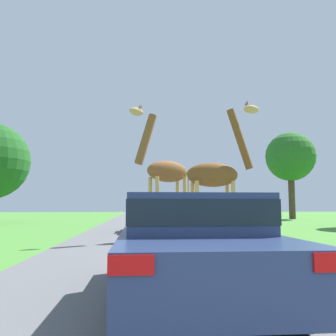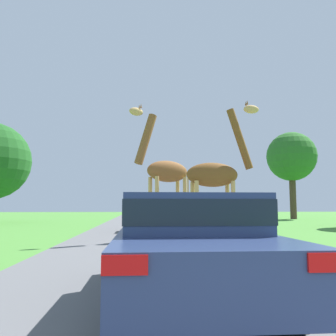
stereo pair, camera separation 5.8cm
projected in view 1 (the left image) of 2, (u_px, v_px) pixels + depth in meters
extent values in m
cube|color=#5B5B5E|center=(156.00, 222.00, 29.20)|extent=(8.14, 120.00, 0.00)
cylinder|color=tan|center=(157.00, 209.00, 12.85)|extent=(0.15, 0.15, 2.36)
cylinder|color=#2D2319|center=(157.00, 240.00, 12.73)|extent=(0.19, 0.19, 0.09)
cylinder|color=tan|center=(150.00, 208.00, 13.25)|extent=(0.15, 0.15, 2.36)
cylinder|color=#2D2319|center=(150.00, 239.00, 13.13)|extent=(0.19, 0.19, 0.09)
cylinder|color=tan|center=(185.00, 208.00, 13.55)|extent=(0.15, 0.15, 2.36)
cylinder|color=#2D2319|center=(185.00, 239.00, 13.43)|extent=(0.19, 0.19, 0.09)
cylinder|color=tan|center=(178.00, 208.00, 13.95)|extent=(0.15, 0.15, 2.36)
cylinder|color=#2D2319|center=(178.00, 238.00, 13.83)|extent=(0.19, 0.19, 0.09)
ellipsoid|color=brown|center=(168.00, 171.00, 13.55)|extent=(1.85, 1.37, 0.82)
cylinder|color=brown|center=(146.00, 139.00, 13.14)|extent=(0.94, 0.71, 1.96)
ellipsoid|color=tan|center=(136.00, 112.00, 13.01)|extent=(0.61, 0.48, 0.30)
cylinder|color=tan|center=(186.00, 189.00, 13.95)|extent=(0.05, 0.05, 1.30)
cone|color=brown|center=(141.00, 106.00, 13.07)|extent=(0.07, 0.07, 0.16)
cone|color=brown|center=(139.00, 107.00, 13.18)|extent=(0.07, 0.07, 0.16)
cylinder|color=tan|center=(228.00, 212.00, 12.34)|extent=(0.14, 0.14, 2.10)
cylinder|color=#2D2319|center=(228.00, 242.00, 12.23)|extent=(0.18, 0.18, 0.08)
cylinder|color=tan|center=(234.00, 213.00, 11.77)|extent=(0.14, 0.14, 2.10)
cylinder|color=#2D2319|center=(234.00, 244.00, 11.66)|extent=(0.18, 0.18, 0.08)
cylinder|color=tan|center=(193.00, 212.00, 12.13)|extent=(0.14, 0.14, 2.10)
cylinder|color=#2D2319|center=(193.00, 242.00, 12.02)|extent=(0.18, 0.18, 0.08)
cylinder|color=tan|center=(197.00, 213.00, 11.55)|extent=(0.14, 0.14, 2.10)
cylinder|color=#2D2319|center=(197.00, 244.00, 11.45)|extent=(0.18, 0.18, 0.08)
ellipsoid|color=brown|center=(212.00, 175.00, 12.09)|extent=(1.85, 0.85, 0.83)
cylinder|color=brown|center=(240.00, 139.00, 12.39)|extent=(0.94, 0.34, 2.16)
ellipsoid|color=tan|center=(251.00, 109.00, 12.58)|extent=(0.58, 0.29, 0.30)
cylinder|color=tan|center=(188.00, 192.00, 11.88)|extent=(0.05, 0.05, 1.15)
cone|color=brown|center=(246.00, 103.00, 12.64)|extent=(0.07, 0.07, 0.16)
cone|color=brown|center=(247.00, 102.00, 12.52)|extent=(0.07, 0.07, 0.16)
cube|color=navy|center=(192.00, 254.00, 4.88)|extent=(1.92, 4.45, 0.62)
cube|color=navy|center=(191.00, 213.00, 4.94)|extent=(1.73, 2.00, 0.50)
cube|color=#19232D|center=(191.00, 211.00, 4.94)|extent=(1.75, 2.02, 0.30)
cube|color=red|center=(131.00, 265.00, 2.63)|extent=(0.35, 0.03, 0.15)
cube|color=red|center=(335.00, 262.00, 2.76)|extent=(0.35, 0.03, 0.15)
cylinder|color=black|center=(136.00, 259.00, 6.11)|extent=(0.38, 0.70, 0.70)
cylinder|color=black|center=(224.00, 258.00, 6.24)|extent=(0.38, 0.70, 0.70)
cylinder|color=black|center=(134.00, 300.00, 3.47)|extent=(0.38, 0.70, 0.70)
cylinder|color=black|center=(287.00, 297.00, 3.59)|extent=(0.38, 0.70, 0.70)
cube|color=silver|center=(173.00, 217.00, 23.13)|extent=(1.98, 4.54, 0.56)
cube|color=silver|center=(173.00, 209.00, 23.18)|extent=(1.78, 2.04, 0.48)
cube|color=#19232D|center=(173.00, 209.00, 23.18)|extent=(1.80, 2.06, 0.29)
cube|color=red|center=(163.00, 215.00, 20.82)|extent=(0.36, 0.03, 0.13)
cube|color=red|center=(191.00, 215.00, 20.96)|extent=(0.36, 0.03, 0.13)
cylinder|color=black|center=(160.00, 220.00, 24.39)|extent=(0.40, 0.67, 0.67)
cylinder|color=black|center=(183.00, 220.00, 24.52)|extent=(0.40, 0.67, 0.67)
cylinder|color=black|center=(163.00, 221.00, 21.69)|extent=(0.40, 0.67, 0.67)
cylinder|color=black|center=(188.00, 221.00, 21.82)|extent=(0.40, 0.67, 0.67)
cube|color=black|center=(149.00, 221.00, 17.82)|extent=(1.94, 3.90, 0.53)
cube|color=black|center=(149.00, 211.00, 17.87)|extent=(1.74, 1.76, 0.43)
cube|color=#19232D|center=(149.00, 210.00, 17.87)|extent=(1.76, 1.77, 0.26)
cube|color=red|center=(133.00, 218.00, 15.83)|extent=(0.35, 0.03, 0.13)
cube|color=red|center=(168.00, 218.00, 15.96)|extent=(0.35, 0.03, 0.13)
cylinder|color=black|center=(134.00, 224.00, 18.89)|extent=(0.39, 0.66, 0.66)
cylinder|color=black|center=(163.00, 224.00, 19.02)|extent=(0.39, 0.66, 0.66)
cylinder|color=black|center=(133.00, 226.00, 16.57)|extent=(0.39, 0.66, 0.66)
cylinder|color=black|center=(166.00, 226.00, 16.70)|extent=(0.39, 0.66, 0.66)
cylinder|color=#4C3828|center=(292.00, 191.00, 35.38)|extent=(0.63, 0.63, 5.50)
sphere|color=#286623|center=(290.00, 157.00, 35.75)|extent=(4.91, 4.91, 4.91)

